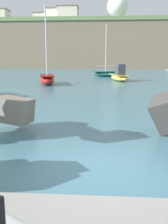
{
  "coord_description": "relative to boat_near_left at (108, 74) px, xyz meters",
  "views": [
    {
      "loc": [
        0.06,
        -6.42,
        2.78
      ],
      "look_at": [
        -0.44,
        0.5,
        1.4
      ],
      "focal_mm": 42.41,
      "sensor_mm": 36.0,
      "label": 1
    }
  ],
  "objects": [
    {
      "name": "radar_dome",
      "position": [
        4.39,
        63.61,
        21.6
      ],
      "size": [
        8.09,
        8.09,
        11.34
      ],
      "color": "silver",
      "rests_on": "headland_bluff"
    },
    {
      "name": "boat_near_right",
      "position": [
        1.38,
        -8.59,
        0.14
      ],
      "size": [
        2.78,
        6.02,
        2.22
      ],
      "color": "#EAC64C",
      "rests_on": "ground"
    },
    {
      "name": "station_building_east",
      "position": [
        -18.62,
        57.64,
        17.81
      ],
      "size": [
        6.15,
        8.16,
        5.53
      ],
      "color": "silver",
      "rests_on": "headland_bluff"
    },
    {
      "name": "headland_bluff",
      "position": [
        -15.4,
        56.06,
        7.28
      ],
      "size": [
        87.86,
        35.74,
        15.56
      ],
      "color": "#756651",
      "rests_on": "ground"
    },
    {
      "name": "station_building_central",
      "position": [
        -25.05,
        64.62,
        17.66
      ],
      "size": [
        6.69,
        7.32,
        5.23
      ],
      "color": "beige",
      "rests_on": "headland_bluff"
    },
    {
      "name": "boat_mid_right",
      "position": [
        -7.15,
        -14.37,
        0.09
      ],
      "size": [
        2.83,
        5.68,
        8.55
      ],
      "color": "maroon",
      "rests_on": "ground"
    },
    {
      "name": "boat_near_left",
      "position": [
        0.0,
        0.0,
        0.0
      ],
      "size": [
        5.39,
        2.86,
        8.36
      ],
      "color": "#1E6656",
      "rests_on": "ground"
    },
    {
      "name": "station_building_west",
      "position": [
        -13.14,
        51.04,
        17.58
      ],
      "size": [
        7.12,
        6.64,
        5.06
      ],
      "color": "beige",
      "rests_on": "headland_bluff"
    },
    {
      "name": "ground_plane",
      "position": [
        -0.83,
        -37.83,
        -0.53
      ],
      "size": [
        400.0,
        400.0,
        0.0
      ],
      "primitive_type": "plane",
      "color": "#42707F"
    },
    {
      "name": "breakwater_jetty",
      "position": [
        0.45,
        -36.06,
        0.92
      ],
      "size": [
        32.99,
        6.5,
        3.2
      ],
      "color": "#4C4944",
      "rests_on": "ground"
    }
  ]
}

